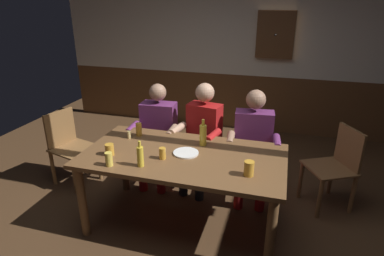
# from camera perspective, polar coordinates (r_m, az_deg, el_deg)

# --- Properties ---
(ground_plane) EXTENTS (7.14, 7.14, 0.00)m
(ground_plane) POSITION_cam_1_polar(r_m,az_deg,el_deg) (3.42, -1.47, -16.36)
(ground_plane) COLOR #4C331E
(back_wall_upper) EXTENTS (5.95, 0.12, 1.71)m
(back_wall_upper) POSITION_cam_1_polar(r_m,az_deg,el_deg) (5.46, 7.81, 18.16)
(back_wall_upper) COLOR beige
(back_wall_wainscot) EXTENTS (5.95, 0.12, 0.94)m
(back_wall_wainscot) POSITION_cam_1_polar(r_m,az_deg,el_deg) (5.69, 7.14, 4.76)
(back_wall_wainscot) COLOR brown
(back_wall_wainscot) RESTS_ON ground_plane
(dining_table) EXTENTS (1.86, 0.99, 0.77)m
(dining_table) POSITION_cam_1_polar(r_m,az_deg,el_deg) (3.06, -1.52, -6.25)
(dining_table) COLOR brown
(dining_table) RESTS_ON ground_plane
(person_0) EXTENTS (0.56, 0.54, 1.21)m
(person_0) POSITION_cam_1_polar(r_m,az_deg,el_deg) (3.86, -6.09, -0.39)
(person_0) COLOR #6B2D66
(person_0) RESTS_ON ground_plane
(person_1) EXTENTS (0.55, 0.56, 1.25)m
(person_1) POSITION_cam_1_polar(r_m,az_deg,el_deg) (3.69, 1.70, -0.96)
(person_1) COLOR #AD1919
(person_1) RESTS_ON ground_plane
(person_2) EXTENTS (0.58, 0.55, 1.22)m
(person_2) POSITION_cam_1_polar(r_m,az_deg,el_deg) (3.60, 10.62, -2.25)
(person_2) COLOR #6B2D66
(person_2) RESTS_ON ground_plane
(chair_empty_near_right) EXTENTS (0.54, 0.54, 0.88)m
(chair_empty_near_right) POSITION_cam_1_polar(r_m,az_deg,el_deg) (4.18, -20.71, -2.78)
(chair_empty_near_right) COLOR brown
(chair_empty_near_right) RESTS_ON ground_plane
(chair_empty_near_left) EXTENTS (0.60, 0.60, 0.88)m
(chair_empty_near_left) POSITION_cam_1_polar(r_m,az_deg,el_deg) (3.77, 23.91, -5.97)
(chair_empty_near_left) COLOR brown
(chair_empty_near_left) RESTS_ON ground_plane
(table_candle) EXTENTS (0.04, 0.04, 0.08)m
(table_candle) POSITION_cam_1_polar(r_m,az_deg,el_deg) (3.40, -10.94, -1.14)
(table_candle) COLOR #F9E08C
(table_candle) RESTS_ON dining_table
(plate_0) EXTENTS (0.24, 0.24, 0.01)m
(plate_0) POSITION_cam_1_polar(r_m,az_deg,el_deg) (3.02, -1.08, -4.37)
(plate_0) COLOR white
(plate_0) RESTS_ON dining_table
(bottle_0) EXTENTS (0.07, 0.07, 0.27)m
(bottle_0) POSITION_cam_1_polar(r_m,az_deg,el_deg) (3.16, 1.94, -1.18)
(bottle_0) COLOR gold
(bottle_0) RESTS_ON dining_table
(bottle_1) EXTENTS (0.06, 0.06, 0.23)m
(bottle_1) POSITION_cam_1_polar(r_m,az_deg,el_deg) (2.80, -9.04, -4.86)
(bottle_1) COLOR gold
(bottle_1) RESTS_ON dining_table
(pint_glass_0) EXTENTS (0.08, 0.08, 0.11)m
(pint_glass_0) POSITION_cam_1_polar(r_m,az_deg,el_deg) (3.08, -14.22, -3.68)
(pint_glass_0) COLOR gold
(pint_glass_0) RESTS_ON dining_table
(pint_glass_1) EXTENTS (0.06, 0.06, 0.12)m
(pint_glass_1) POSITION_cam_1_polar(r_m,az_deg,el_deg) (2.88, -14.34, -5.29)
(pint_glass_1) COLOR #E5C64C
(pint_glass_1) RESTS_ON dining_table
(pint_glass_2) EXTENTS (0.06, 0.06, 0.11)m
(pint_glass_2) POSITION_cam_1_polar(r_m,az_deg,el_deg) (2.92, -5.19, -4.43)
(pint_glass_2) COLOR gold
(pint_glass_2) RESTS_ON dining_table
(pint_glass_3) EXTENTS (0.06, 0.06, 0.14)m
(pint_glass_3) POSITION_cam_1_polar(r_m,az_deg,el_deg) (3.43, -9.27, -0.26)
(pint_glass_3) COLOR gold
(pint_glass_3) RESTS_ON dining_table
(pint_glass_4) EXTENTS (0.08, 0.08, 0.13)m
(pint_glass_4) POSITION_cam_1_polar(r_m,az_deg,el_deg) (2.68, 9.93, -6.99)
(pint_glass_4) COLOR gold
(pint_glass_4) RESTS_ON dining_table
(wall_dart_cabinet) EXTENTS (0.56, 0.15, 0.70)m
(wall_dart_cabinet) POSITION_cam_1_polar(r_m,az_deg,el_deg) (5.28, 14.39, 15.55)
(wall_dart_cabinet) COLOR brown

